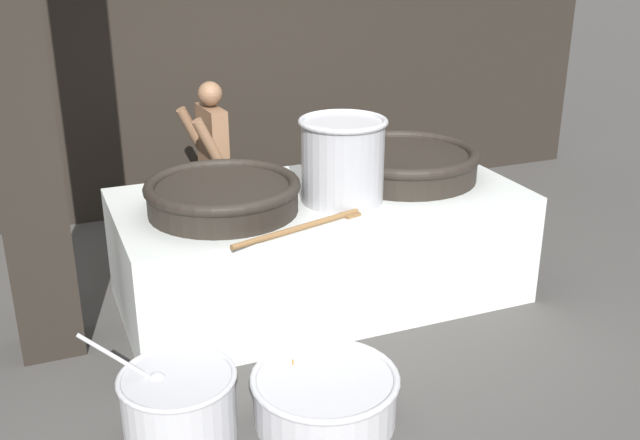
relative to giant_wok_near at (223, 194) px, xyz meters
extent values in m
plane|color=#474442|center=(0.77, 0.09, -0.98)|extent=(60.00, 60.00, 0.00)
cube|color=black|center=(-1.23, 0.10, 1.15)|extent=(0.40, 0.40, 4.26)
cube|color=silver|center=(0.77, 0.09, -0.55)|extent=(3.01, 1.46, 0.86)
cylinder|color=black|center=(0.00, 0.00, -0.03)|extent=(1.05, 1.05, 0.19)
torus|color=black|center=(0.00, 0.00, 0.06)|extent=(1.09, 1.09, 0.08)
cylinder|color=black|center=(1.52, 0.19, -0.03)|extent=(1.13, 1.13, 0.20)
torus|color=black|center=(1.52, 0.19, 0.07)|extent=(1.18, 1.18, 0.09)
cylinder|color=#9E9EA3|center=(0.86, -0.10, 0.17)|extent=(0.59, 0.59, 0.59)
torus|color=#9E9EA3|center=(0.86, -0.10, 0.46)|extent=(0.64, 0.64, 0.04)
cylinder|color=brown|center=(0.35, -0.54, -0.10)|extent=(0.99, 0.32, 0.04)
cube|color=brown|center=(0.79, -0.41, -0.11)|extent=(0.14, 0.13, 0.02)
cylinder|color=brown|center=(0.29, 1.27, -0.61)|extent=(0.11, 0.11, 0.74)
cylinder|color=brown|center=(0.27, 1.43, -0.61)|extent=(0.11, 0.11, 0.74)
cube|color=#4C663F|center=(0.28, 1.35, -0.47)|extent=(0.19, 0.24, 0.48)
cube|color=brown|center=(0.28, 1.35, 0.03)|extent=(0.18, 0.46, 0.55)
cylinder|color=brown|center=(0.20, 1.12, 0.03)|extent=(0.30, 0.11, 0.50)
cylinder|color=brown|center=(0.17, 1.57, 0.03)|extent=(0.30, 0.11, 0.50)
sphere|color=brown|center=(0.28, 1.35, 0.42)|extent=(0.21, 0.21, 0.21)
cylinder|color=#B7B7BC|center=(-0.63, -1.24, -0.78)|extent=(0.63, 0.63, 0.41)
torus|color=#B7B7BC|center=(-0.63, -1.24, -0.57)|extent=(0.66, 0.66, 0.03)
cylinder|color=#6B9347|center=(-0.63, -1.24, -0.69)|extent=(0.56, 0.56, 0.10)
sphere|color=#B7B7BC|center=(-0.73, -1.19, -0.61)|extent=(0.11, 0.11, 0.11)
cylinder|color=#B7B7BC|center=(-0.92, -1.11, -0.46)|extent=(0.40, 0.20, 0.31)
cylinder|color=#B7B7BC|center=(0.20, -1.39, -0.84)|extent=(0.83, 0.83, 0.29)
torus|color=#B7B7BC|center=(0.20, -1.39, -0.70)|extent=(0.87, 0.87, 0.04)
cylinder|color=orange|center=(0.20, -1.39, -0.78)|extent=(0.73, 0.73, 0.07)
cylinder|color=orange|center=(0.07, -1.27, -0.72)|extent=(0.05, 0.05, 0.03)
cylinder|color=orange|center=(0.08, -1.16, -0.72)|extent=(0.06, 0.07, 0.04)
cylinder|color=orange|center=(0.22, -1.38, -0.72)|extent=(0.06, 0.06, 0.03)
cylinder|color=orange|center=(0.27, -1.22, -0.72)|extent=(0.03, 0.04, 0.04)
cylinder|color=orange|center=(0.24, -1.33, -0.72)|extent=(0.05, 0.05, 0.04)
cylinder|color=orange|center=(0.40, -1.29, -0.73)|extent=(0.04, 0.04, 0.03)
cylinder|color=orange|center=(0.11, -1.30, -0.72)|extent=(0.05, 0.06, 0.04)
cylinder|color=orange|center=(0.24, -1.25, -0.72)|extent=(0.05, 0.06, 0.04)
camera|label=1|loc=(-1.22, -4.78, 1.75)|focal=42.00mm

